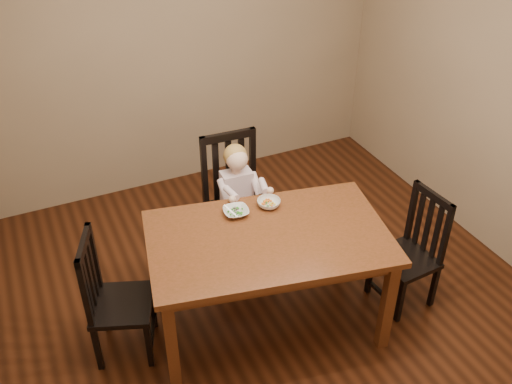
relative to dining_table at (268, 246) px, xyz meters
name	(u,v)px	position (x,y,z in m)	size (l,w,h in m)	color
room	(272,149)	(0.09, 0.16, 0.65)	(4.01, 4.01, 2.71)	#401D0D
dining_table	(268,246)	(0.00, 0.00, 0.00)	(1.75, 1.25, 0.80)	#4C2D11
chair_child	(235,203)	(0.10, 0.80, -0.18)	(0.49, 0.47, 1.09)	black
chair_left	(114,299)	(-1.03, 0.21, -0.25)	(0.51, 0.52, 0.95)	black
chair_right	(411,252)	(1.07, -0.21, -0.26)	(0.41, 0.43, 0.93)	black
toddler	(238,193)	(0.09, 0.74, -0.05)	(0.31, 0.39, 0.54)	silver
bowl_peas	(236,212)	(-0.10, 0.31, 0.11)	(0.18, 0.18, 0.04)	silver
bowl_veg	(269,203)	(0.15, 0.30, 0.12)	(0.17, 0.17, 0.05)	silver
fork	(231,212)	(-0.15, 0.29, 0.14)	(0.07, 0.12, 0.05)	silver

